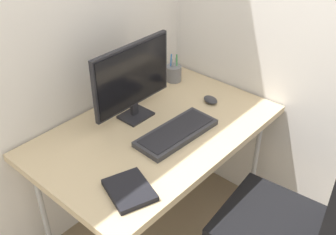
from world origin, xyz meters
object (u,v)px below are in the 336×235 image
office_chair (300,220)px  monitor (133,78)px  mouse (211,100)px  pen_holder (174,73)px  keyboard (177,133)px  notebook (129,190)px

office_chair → monitor: bearing=95.2°
mouse → pen_holder: pen_holder is taller
monitor → keyboard: (0.01, -0.28, -0.21)m
monitor → keyboard: size_ratio=1.11×
office_chair → keyboard: size_ratio=2.51×
office_chair → notebook: size_ratio=5.38×
monitor → mouse: size_ratio=5.38×
monitor → pen_holder: (0.44, 0.10, -0.18)m
monitor → keyboard: bearing=-87.2°
keyboard → notebook: 0.45m
mouse → pen_holder: 0.33m
mouse → pen_holder: bearing=92.7°
office_chair → pen_holder: (0.35, 1.04, 0.24)m
pen_holder → notebook: bearing=-150.0°
keyboard → notebook: (-0.43, -0.11, -0.00)m
office_chair → mouse: 0.80m
keyboard → mouse: mouse is taller
monitor → mouse: 0.49m
mouse → pen_holder: (0.06, 0.32, 0.03)m
keyboard → notebook: bearing=-165.4°
office_chair → mouse: (0.29, 0.72, 0.21)m
monitor → mouse: bearing=-30.6°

